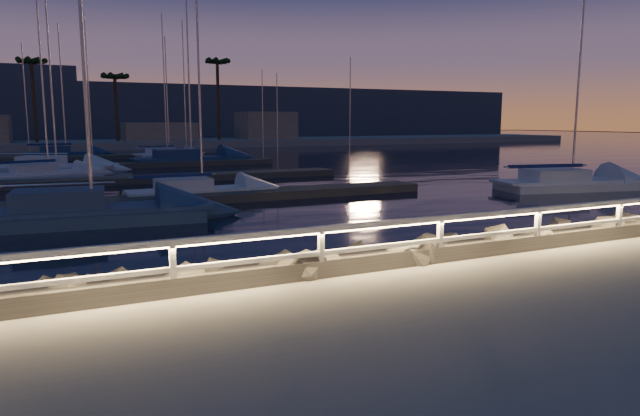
# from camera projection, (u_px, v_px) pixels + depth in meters

# --- Properties ---
(ground) EXTENTS (400.00, 400.00, 0.00)m
(ground) POSITION_uv_depth(u_px,v_px,m) (402.00, 266.00, 12.59)
(ground) COLOR gray
(ground) RESTS_ON ground
(harbor_water) EXTENTS (400.00, 440.00, 0.60)m
(harbor_water) POSITION_uv_depth(u_px,v_px,m) (157.00, 179.00, 40.58)
(harbor_water) COLOR black
(harbor_water) RESTS_ON ground
(guard_rail) EXTENTS (44.11, 0.12, 1.06)m
(guard_rail) POSITION_uv_depth(u_px,v_px,m) (401.00, 232.00, 12.45)
(guard_rail) COLOR silver
(guard_rail) RESTS_ON ground
(riprap) EXTENTS (36.33, 2.66, 1.38)m
(riprap) POSITION_uv_depth(u_px,v_px,m) (347.00, 264.00, 13.42)
(riprap) COLOR #5E5951
(riprap) RESTS_ON ground
(floating_docks) EXTENTS (22.00, 36.00, 0.40)m
(floating_docks) POSITION_uv_depth(u_px,v_px,m) (153.00, 170.00, 41.64)
(floating_docks) COLOR #514B43
(floating_docks) RESTS_ON ground
(far_shore) EXTENTS (160.00, 14.00, 5.20)m
(far_shore) POSITION_uv_depth(u_px,v_px,m) (101.00, 142.00, 78.53)
(far_shore) COLOR gray
(far_shore) RESTS_ON ground
(palm_left) EXTENTS (3.00, 3.00, 11.20)m
(palm_left) POSITION_uv_depth(u_px,v_px,m) (31.00, 65.00, 71.84)
(palm_left) COLOR #473721
(palm_left) RESTS_ON ground
(palm_center) EXTENTS (3.00, 3.00, 9.70)m
(palm_center) POSITION_uv_depth(u_px,v_px,m) (115.00, 79.00, 77.21)
(palm_center) COLOR #473721
(palm_center) RESTS_ON ground
(palm_right) EXTENTS (3.00, 3.00, 12.20)m
(palm_right) POSITION_uv_depth(u_px,v_px,m) (217.00, 65.00, 81.94)
(palm_right) COLOR #473721
(palm_right) RESTS_ON ground
(sailboat_b) EXTENTS (8.81, 3.32, 14.68)m
(sailboat_b) POSITION_uv_depth(u_px,v_px,m) (86.00, 211.00, 21.00)
(sailboat_b) COLOR navy
(sailboat_b) RESTS_ON ground
(sailboat_c) EXTENTS (7.18, 2.24, 12.12)m
(sailboat_c) POSITION_uv_depth(u_px,v_px,m) (198.00, 191.00, 27.70)
(sailboat_c) COLOR silver
(sailboat_c) RESTS_ON ground
(sailboat_d) EXTENTS (9.12, 4.32, 14.88)m
(sailboat_d) POSITION_uv_depth(u_px,v_px,m) (568.00, 182.00, 31.43)
(sailboat_d) COLOR silver
(sailboat_d) RESTS_ON ground
(sailboat_f) EXTENTS (7.07, 4.18, 11.66)m
(sailboat_f) POSITION_uv_depth(u_px,v_px,m) (46.00, 174.00, 36.66)
(sailboat_f) COLOR silver
(sailboat_f) RESTS_ON ground
(sailboat_g) EXTENTS (8.65, 5.34, 14.26)m
(sailboat_g) POSITION_uv_depth(u_px,v_px,m) (54.00, 166.00, 42.25)
(sailboat_g) COLOR silver
(sailboat_g) RESTS_ON ground
(sailboat_k) EXTENTS (7.42, 3.80, 12.14)m
(sailboat_k) POSITION_uv_depth(u_px,v_px,m) (168.00, 154.00, 58.07)
(sailboat_k) COLOR silver
(sailboat_k) RESTS_ON ground
(sailboat_l) EXTENTS (10.31, 3.75, 17.10)m
(sailboat_l) POSITION_uv_depth(u_px,v_px,m) (188.00, 159.00, 49.92)
(sailboat_l) COLOR navy
(sailboat_l) RESTS_ON ground
(sailboat_n) EXTENTS (7.96, 2.51, 13.48)m
(sailboat_n) POSITION_uv_depth(u_px,v_px,m) (64.00, 153.00, 58.48)
(sailboat_n) COLOR navy
(sailboat_n) RESTS_ON ground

